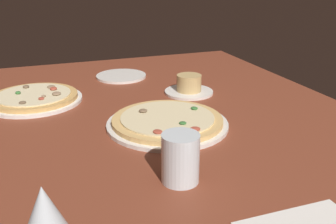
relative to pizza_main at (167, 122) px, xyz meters
The scene contains 6 objects.
dining_table 5.80cm from the pizza_main, 156.14° to the left, with size 150.00×110.00×4.00cm, color brown.
pizza_main is the anchor object (origin of this frame).
pizza_side 45.49cm from the pizza_main, 135.07° to the right, with size 29.19×29.19×3.38cm.
ramekin_on_saucer 28.63cm from the pizza_main, 145.61° to the left, with size 15.97×15.97×6.16cm.
water_glass 27.91cm from the pizza_main, 14.86° to the right, with size 7.48×7.48×9.93cm.
side_plate 49.97cm from the pizza_main, behind, with size 18.61×18.61×0.90cm, color silver.
Camera 1 is at (93.37, -34.43, 44.28)cm, focal length 41.67 mm.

